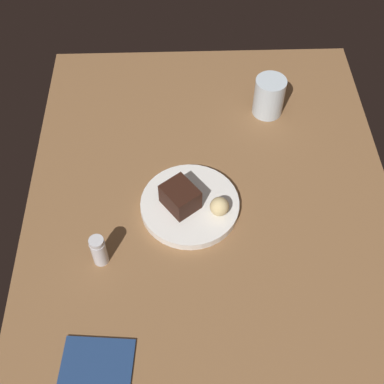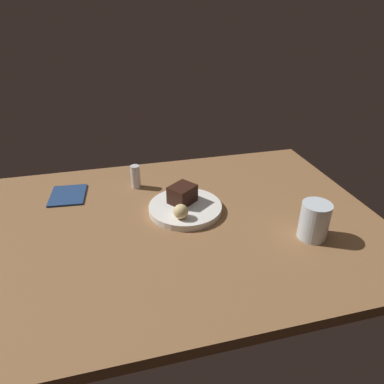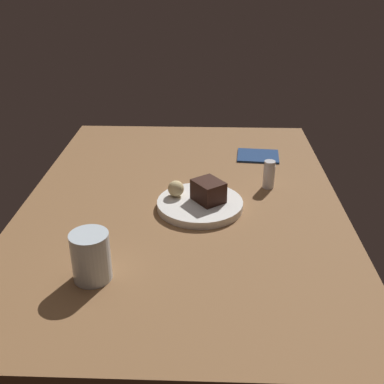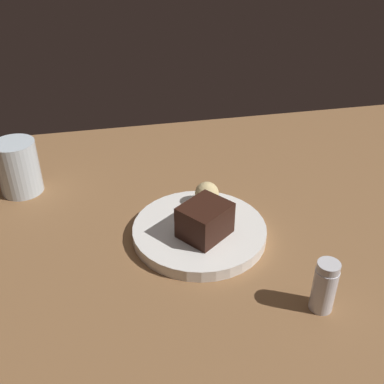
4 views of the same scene
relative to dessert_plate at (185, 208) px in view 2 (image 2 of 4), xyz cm
name	(u,v)px [view 2 (image 2 of 4)]	position (x,y,z in cm)	size (l,w,h in cm)	color
dining_table	(175,225)	(-4.31, -4.75, -2.50)	(120.00, 84.00, 3.00)	brown
dessert_plate	(185,208)	(0.00, 0.00, 0.00)	(22.24, 22.24, 1.99)	white
chocolate_cake_slice	(182,194)	(-0.38, 2.12, 3.75)	(7.52, 6.34, 5.51)	black
bread_roll	(181,211)	(-2.75, -6.36, 3.12)	(4.26, 4.26, 4.26)	#DBC184
salt_shaker	(136,177)	(-12.86, 19.01, 2.95)	(3.23, 3.23, 7.99)	silver
water_glass	(314,221)	(30.35, -21.09, 4.18)	(7.83, 7.83, 10.36)	silver
folded_napkin	(68,195)	(-35.43, 18.20, -0.70)	(11.04, 13.27, 0.60)	navy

